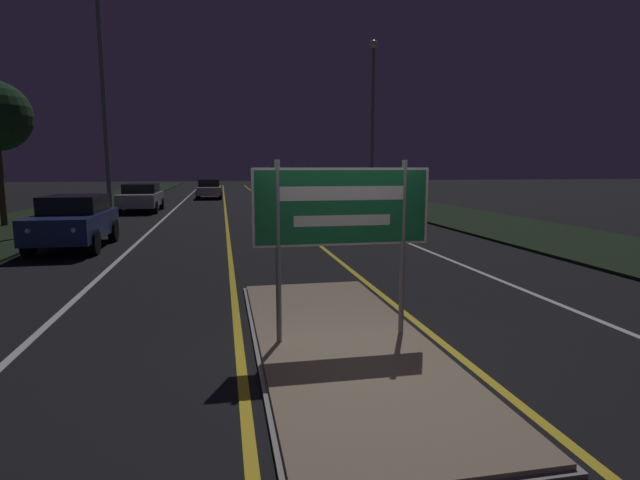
% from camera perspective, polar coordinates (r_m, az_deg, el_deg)
% --- Properties ---
extents(ground_plane, '(160.00, 160.00, 0.00)m').
position_cam_1_polar(ground_plane, '(6.33, 3.87, -13.79)').
color(ground_plane, black).
extents(median_island, '(2.35, 6.48, 0.10)m').
position_cam_1_polar(median_island, '(6.90, 2.46, -11.51)').
color(median_island, '#999993').
rests_on(median_island, ground_plane).
extents(verge_left, '(5.00, 100.00, 0.08)m').
position_cam_1_polar(verge_left, '(26.97, -28.29, 2.38)').
color(verge_left, black).
rests_on(verge_left, ground_plane).
extents(verge_right, '(5.00, 100.00, 0.08)m').
position_cam_1_polar(verge_right, '(28.03, 12.12, 3.39)').
color(verge_right, black).
rests_on(verge_right, ground_plane).
extents(centre_line_yellow_left, '(0.12, 70.00, 0.01)m').
position_cam_1_polar(centre_line_yellow_left, '(30.75, -10.81, 3.79)').
color(centre_line_yellow_left, gold).
rests_on(centre_line_yellow_left, ground_plane).
extents(centre_line_yellow_right, '(0.12, 70.00, 0.01)m').
position_cam_1_polar(centre_line_yellow_right, '(30.88, -5.73, 3.91)').
color(centre_line_yellow_right, gold).
rests_on(centre_line_yellow_right, ground_plane).
extents(lane_line_white_left, '(0.12, 70.00, 0.01)m').
position_cam_1_polar(lane_line_white_left, '(30.86, -16.09, 3.62)').
color(lane_line_white_left, silver).
rests_on(lane_line_white_left, ground_plane).
extents(lane_line_white_right, '(0.12, 70.00, 0.01)m').
position_cam_1_polar(lane_line_white_right, '(31.28, -0.54, 4.01)').
color(lane_line_white_right, silver).
rests_on(lane_line_white_right, ground_plane).
extents(edge_line_white_left, '(0.10, 70.00, 0.01)m').
position_cam_1_polar(edge_line_white_left, '(31.27, -21.58, 3.42)').
color(edge_line_white_left, silver).
rests_on(edge_line_white_left, ground_plane).
extents(edge_line_white_right, '(0.10, 70.00, 0.01)m').
position_cam_1_polar(edge_line_white_right, '(31.96, 4.77, 4.07)').
color(edge_line_white_right, silver).
rests_on(edge_line_white_right, ground_plane).
extents(highway_sign, '(2.34, 0.07, 2.37)m').
position_cam_1_polar(highway_sign, '(6.51, 2.56, 3.01)').
color(highway_sign, gray).
rests_on(highway_sign, median_island).
extents(streetlight_left_near, '(0.52, 0.52, 11.39)m').
position_cam_1_polar(streetlight_left_near, '(23.07, -23.80, 19.40)').
color(streetlight_left_near, gray).
rests_on(streetlight_left_near, ground_plane).
extents(streetlight_right_near, '(0.45, 0.45, 9.12)m').
position_cam_1_polar(streetlight_right_near, '(28.27, 6.05, 14.59)').
color(streetlight_right_near, gray).
rests_on(streetlight_right_near, ground_plane).
extents(car_receding_0, '(1.99, 4.45, 1.42)m').
position_cam_1_polar(car_receding_0, '(18.81, 1.45, 3.39)').
color(car_receding_0, '#4C514C').
rests_on(car_receding_0, ground_plane).
extents(car_receding_1, '(1.85, 4.25, 1.30)m').
position_cam_1_polar(car_receding_1, '(31.01, -3.68, 5.25)').
color(car_receding_1, silver).
rests_on(car_receding_1, ground_plane).
extents(car_approaching_0, '(1.86, 4.13, 1.55)m').
position_cam_1_polar(car_approaching_0, '(16.30, -26.29, 1.99)').
color(car_approaching_0, navy).
rests_on(car_approaching_0, ground_plane).
extents(car_approaching_1, '(2.00, 4.50, 1.48)m').
position_cam_1_polar(car_approaching_1, '(28.41, -19.77, 4.65)').
color(car_approaching_1, '#B7B7BC').
rests_on(car_approaching_1, ground_plane).
extents(car_approaching_2, '(1.86, 4.42, 1.44)m').
position_cam_1_polar(car_approaching_2, '(38.88, -12.54, 5.77)').
color(car_approaching_2, silver).
rests_on(car_approaching_2, ground_plane).
extents(warning_sign, '(0.60, 0.06, 2.21)m').
position_cam_1_polar(warning_sign, '(29.70, 9.61, 6.38)').
color(warning_sign, gray).
rests_on(warning_sign, verge_right).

